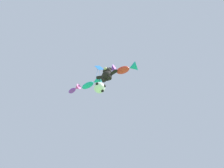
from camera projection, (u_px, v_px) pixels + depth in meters
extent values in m
ellipsoid|color=black|center=(107.00, 76.00, 13.72)|extent=(0.98, 0.84, 1.20)
sphere|color=black|center=(107.00, 72.00, 14.48)|extent=(0.83, 0.83, 0.83)
sphere|color=beige|center=(106.00, 69.00, 14.26)|extent=(0.35, 0.35, 0.35)
sphere|color=black|center=(104.00, 71.00, 14.82)|extent=(0.34, 0.34, 0.34)
cylinder|color=black|center=(100.00, 77.00, 14.04)|extent=(0.71, 0.32, 0.56)
sphere|color=black|center=(104.00, 80.00, 13.28)|extent=(0.45, 0.45, 0.45)
sphere|color=black|center=(110.00, 69.00, 14.70)|extent=(0.34, 0.34, 0.34)
cylinder|color=black|center=(114.00, 72.00, 13.75)|extent=(0.71, 0.32, 0.56)
sphere|color=black|center=(109.00, 78.00, 13.18)|extent=(0.45, 0.45, 0.45)
sphere|color=white|center=(99.00, 88.00, 12.61)|extent=(0.97, 0.97, 0.97)
sphere|color=black|center=(104.00, 86.00, 12.52)|extent=(0.27, 0.27, 0.27)
sphere|color=black|center=(100.00, 89.00, 13.04)|extent=(0.27, 0.27, 0.27)
sphere|color=black|center=(97.00, 84.00, 12.34)|extent=(0.27, 0.27, 0.27)
sphere|color=black|center=(102.00, 91.00, 12.33)|extent=(0.27, 0.27, 0.27)
ellipsoid|color=red|center=(123.00, 70.00, 15.04)|extent=(1.39, 0.83, 0.65)
cone|color=#19ADB2|center=(133.00, 67.00, 14.86)|extent=(0.79, 0.99, 0.96)
sphere|color=black|center=(119.00, 71.00, 15.27)|extent=(0.17, 0.17, 0.17)
ellipsoid|color=green|center=(106.00, 73.00, 15.61)|extent=(1.13, 0.82, 0.50)
cone|color=purple|center=(113.00, 69.00, 15.36)|extent=(0.72, 0.85, 0.74)
sphere|color=black|center=(104.00, 74.00, 15.82)|extent=(0.13, 0.13, 0.13)
ellipsoid|color=#19ADB2|center=(88.00, 85.00, 15.54)|extent=(1.46, 0.78, 0.53)
cone|color=#19ADB2|center=(97.00, 81.00, 15.26)|extent=(0.85, 0.86, 0.78)
sphere|color=black|center=(84.00, 86.00, 15.77)|extent=(0.14, 0.14, 0.14)
ellipsoid|color=purple|center=(72.00, 91.00, 16.28)|extent=(1.00, 0.67, 0.42)
cone|color=#E53F9E|center=(77.00, 88.00, 16.07)|extent=(0.62, 0.71, 0.62)
sphere|color=black|center=(70.00, 91.00, 16.46)|extent=(0.11, 0.11, 0.11)
cube|color=blue|center=(99.00, 68.00, 18.12)|extent=(0.88, 0.91, 1.25)
cylinder|color=blue|center=(97.00, 73.00, 16.95)|extent=(0.03, 0.10, 2.00)
cylinder|color=blue|center=(100.00, 71.00, 17.16)|extent=(0.03, 0.22, 1.38)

